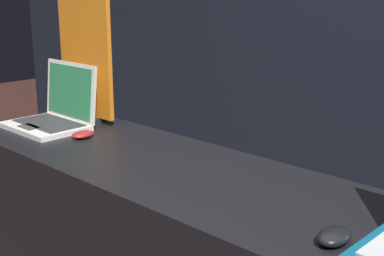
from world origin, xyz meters
The scene contains 4 objects.
laptop_front centered at (-0.82, 0.30, 1.03)m, with size 0.35×0.28×0.27m.
mouse_front centered at (-0.58, 0.28, 0.98)m, with size 0.06×0.10×0.03m.
promo_stand_front centered at (-0.82, 0.47, 1.23)m, with size 0.35×0.07×0.54m.
mouse_back centered at (0.58, 0.17, 0.99)m, with size 0.07×0.11×0.04m.
Camera 1 is at (1.13, -0.89, 1.56)m, focal length 50.00 mm.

